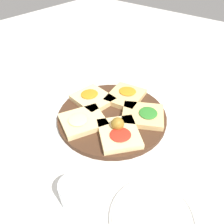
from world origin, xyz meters
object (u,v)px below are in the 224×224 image
(water_glass, at_px, (74,193))
(plate_left, at_px, (154,218))
(napkin_stack, at_px, (119,72))
(serving_board, at_px, (112,116))

(water_glass, bearing_deg, plate_left, -154.61)
(napkin_stack, bearing_deg, water_glass, 118.45)
(serving_board, bearing_deg, napkin_stack, -56.20)
(plate_left, xyz_separation_m, napkin_stack, (0.54, -0.55, -0.00))
(serving_board, relative_size, water_glass, 5.16)
(plate_left, distance_m, water_glass, 0.22)
(serving_board, xyz_separation_m, plate_left, (-0.34, 0.24, -0.00))
(plate_left, relative_size, water_glass, 2.75)
(serving_board, distance_m, plate_left, 0.42)
(serving_board, relative_size, plate_left, 1.87)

